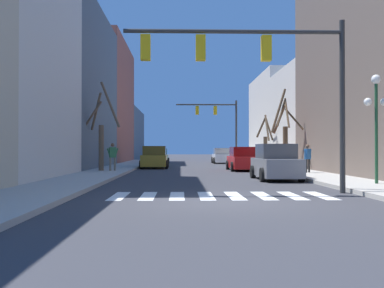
{
  "coord_description": "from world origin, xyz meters",
  "views": [
    {
      "loc": [
        -1.26,
        -12.25,
        1.45
      ],
      "look_at": [
        -0.18,
        28.28,
        1.94
      ],
      "focal_mm": 42.0,
      "sensor_mm": 36.0,
      "label": 1
    }
  ],
  "objects_px": {
    "car_parked_right_near": "(155,158)",
    "car_driving_away_lane": "(276,163)",
    "car_parked_left_far": "(223,156)",
    "traffic_signal_near": "(258,64)",
    "car_parked_left_near": "(159,157)",
    "street_tree_right_near": "(101,133)",
    "street_tree_left_near": "(266,142)",
    "pedestrian_on_left_sidewalk": "(113,154)",
    "car_parked_left_mid": "(244,159)",
    "street_tree_left_mid": "(284,133)",
    "street_lamp_right_corner": "(376,106)",
    "pedestrian_waiting_at_curb": "(308,156)",
    "traffic_signal_far": "(219,118)"
  },
  "relations": [
    {
      "from": "car_parked_left_far",
      "to": "car_driving_away_lane",
      "type": "xyz_separation_m",
      "value": [
        0.1,
        -25.51,
        0.05
      ]
    },
    {
      "from": "pedestrian_waiting_at_curb",
      "to": "traffic_signal_near",
      "type": "bearing_deg",
      "value": 26.65
    },
    {
      "from": "car_parked_left_mid",
      "to": "car_parked_left_far",
      "type": "distance_m",
      "value": 16.04
    },
    {
      "from": "street_lamp_right_corner",
      "to": "car_driving_away_lane",
      "type": "height_order",
      "value": "street_lamp_right_corner"
    },
    {
      "from": "car_parked_left_mid",
      "to": "street_tree_right_near",
      "type": "distance_m",
      "value": 9.89
    },
    {
      "from": "car_driving_away_lane",
      "to": "pedestrian_waiting_at_curb",
      "type": "height_order",
      "value": "pedestrian_waiting_at_curb"
    },
    {
      "from": "car_parked_left_mid",
      "to": "street_tree_left_near",
      "type": "xyz_separation_m",
      "value": [
        3.04,
        8.22,
        1.36
      ]
    },
    {
      "from": "car_parked_left_far",
      "to": "car_parked_left_near",
      "type": "xyz_separation_m",
      "value": [
        -6.48,
        -4.17,
        -0.03
      ]
    },
    {
      "from": "street_lamp_right_corner",
      "to": "pedestrian_waiting_at_curb",
      "type": "bearing_deg",
      "value": 92.2
    },
    {
      "from": "car_parked_left_far",
      "to": "pedestrian_waiting_at_curb",
      "type": "bearing_deg",
      "value": -172.82
    },
    {
      "from": "traffic_signal_far",
      "to": "car_driving_away_lane",
      "type": "relative_size",
      "value": 1.42
    },
    {
      "from": "street_tree_left_mid",
      "to": "car_parked_left_far",
      "type": "bearing_deg",
      "value": 99.02
    },
    {
      "from": "traffic_signal_near",
      "to": "street_tree_left_mid",
      "type": "bearing_deg",
      "value": 73.93
    },
    {
      "from": "traffic_signal_near",
      "to": "car_parked_right_near",
      "type": "xyz_separation_m",
      "value": [
        -4.55,
        19.91,
        -3.5
      ]
    },
    {
      "from": "car_parked_right_near",
      "to": "car_parked_left_mid",
      "type": "relative_size",
      "value": 0.93
    },
    {
      "from": "car_parked_left_near",
      "to": "street_tree_left_near",
      "type": "relative_size",
      "value": 0.97
    },
    {
      "from": "pedestrian_on_left_sidewalk",
      "to": "car_driving_away_lane",
      "type": "bearing_deg",
      "value": -60.05
    },
    {
      "from": "car_parked_left_near",
      "to": "street_tree_left_mid",
      "type": "xyz_separation_m",
      "value": [
        9.09,
        -12.29,
        1.87
      ]
    },
    {
      "from": "car_driving_away_lane",
      "to": "street_tree_right_near",
      "type": "relative_size",
      "value": 0.79
    },
    {
      "from": "street_tree_left_mid",
      "to": "street_tree_right_near",
      "type": "distance_m",
      "value": 12.19
    },
    {
      "from": "traffic_signal_near",
      "to": "car_parked_left_far",
      "type": "height_order",
      "value": "traffic_signal_near"
    },
    {
      "from": "car_parked_right_near",
      "to": "street_tree_left_near",
      "type": "distance_m",
      "value": 10.41
    },
    {
      "from": "car_parked_left_near",
      "to": "traffic_signal_far",
      "type": "bearing_deg",
      "value": -86.79
    },
    {
      "from": "car_parked_right_near",
      "to": "car_parked_left_mid",
      "type": "height_order",
      "value": "car_parked_right_near"
    },
    {
      "from": "pedestrian_on_left_sidewalk",
      "to": "car_parked_right_near",
      "type": "bearing_deg",
      "value": 49.16
    },
    {
      "from": "traffic_signal_far",
      "to": "car_parked_left_near",
      "type": "distance_m",
      "value": 6.87
    },
    {
      "from": "street_lamp_right_corner",
      "to": "car_driving_away_lane",
      "type": "bearing_deg",
      "value": 124.36
    },
    {
      "from": "car_parked_right_near",
      "to": "car_driving_away_lane",
      "type": "distance_m",
      "value": 14.94
    },
    {
      "from": "car_parked_left_mid",
      "to": "car_parked_left_far",
      "type": "relative_size",
      "value": 1.05
    },
    {
      "from": "car_parked_left_mid",
      "to": "street_lamp_right_corner",
      "type": "bearing_deg",
      "value": -167.45
    },
    {
      "from": "car_parked_right_near",
      "to": "car_parked_left_mid",
      "type": "distance_m",
      "value": 7.52
    },
    {
      "from": "traffic_signal_far",
      "to": "street_tree_left_near",
      "type": "bearing_deg",
      "value": -47.03
    },
    {
      "from": "traffic_signal_far",
      "to": "car_parked_right_near",
      "type": "height_order",
      "value": "traffic_signal_far"
    },
    {
      "from": "pedestrian_waiting_at_curb",
      "to": "car_parked_right_near",
      "type": "bearing_deg",
      "value": -85.8
    },
    {
      "from": "car_parked_left_near",
      "to": "pedestrian_on_left_sidewalk",
      "type": "xyz_separation_m",
      "value": [
        -2.11,
        -14.93,
        0.43
      ]
    },
    {
      "from": "car_parked_right_near",
      "to": "car_driving_away_lane",
      "type": "height_order",
      "value": "car_driving_away_lane"
    },
    {
      "from": "car_parked_right_near",
      "to": "car_parked_left_far",
      "type": "distance_m",
      "value": 13.66
    },
    {
      "from": "traffic_signal_far",
      "to": "pedestrian_on_left_sidewalk",
      "type": "height_order",
      "value": "traffic_signal_far"
    },
    {
      "from": "pedestrian_on_left_sidewalk",
      "to": "street_tree_right_near",
      "type": "xyz_separation_m",
      "value": [
        -0.74,
        0.18,
        1.32
      ]
    },
    {
      "from": "car_driving_away_lane",
      "to": "street_tree_left_near",
      "type": "distance_m",
      "value": 17.97
    },
    {
      "from": "car_parked_left_near",
      "to": "street_tree_right_near",
      "type": "height_order",
      "value": "street_tree_right_near"
    },
    {
      "from": "car_driving_away_lane",
      "to": "pedestrian_on_left_sidewalk",
      "type": "relative_size",
      "value": 2.56
    },
    {
      "from": "car_parked_right_near",
      "to": "car_parked_left_mid",
      "type": "xyz_separation_m",
      "value": [
        6.38,
        -3.98,
        -0.03
      ]
    },
    {
      "from": "car_parked_left_far",
      "to": "car_parked_left_near",
      "type": "bearing_deg",
      "value": 122.74
    },
    {
      "from": "pedestrian_waiting_at_curb",
      "to": "street_tree_left_mid",
      "type": "xyz_separation_m",
      "value": [
        -0.12,
        5.22,
        1.51
      ]
    },
    {
      "from": "car_parked_right_near",
      "to": "pedestrian_waiting_at_curb",
      "type": "xyz_separation_m",
      "value": [
        9.14,
        -9.62,
        0.29
      ]
    },
    {
      "from": "car_driving_away_lane",
      "to": "street_tree_right_near",
      "type": "distance_m",
      "value": 11.63
    },
    {
      "from": "pedestrian_on_left_sidewalk",
      "to": "street_tree_right_near",
      "type": "bearing_deg",
      "value": 142.83
    },
    {
      "from": "car_driving_away_lane",
      "to": "street_tree_left_near",
      "type": "relative_size",
      "value": 1.0
    },
    {
      "from": "car_parked_left_far",
      "to": "pedestrian_on_left_sidewalk",
      "type": "xyz_separation_m",
      "value": [
        -8.59,
        -19.09,
        0.4
      ]
    }
  ]
}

